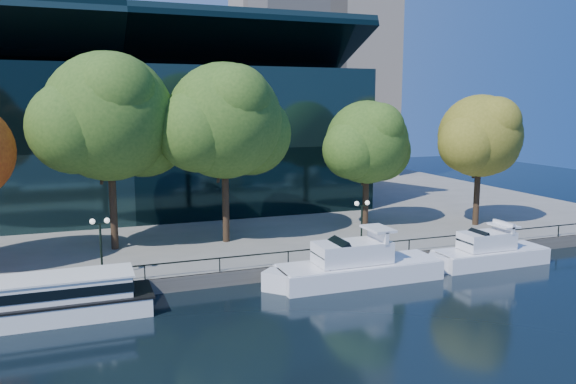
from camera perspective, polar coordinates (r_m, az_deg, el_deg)
name	(u,v)px	position (r m, az deg, el deg)	size (l,w,h in m)	color
ground	(232,301)	(36.39, -5.70, -10.96)	(160.00, 160.00, 0.00)	black
promenade	(157,201)	(71.05, -13.14, -0.91)	(90.00, 67.08, 1.00)	slate
railing	(220,258)	(38.81, -6.97, -6.70)	(88.20, 0.08, 0.99)	black
convention_building	(123,139)	(65.22, -16.38, 5.19)	(50.00, 24.57, 21.43)	black
tour_boat	(13,301)	(35.93, -26.17, -9.95)	(15.99, 3.57, 3.03)	white
cruiser_near	(353,266)	(39.73, 6.60, -7.48)	(13.03, 3.36, 3.77)	white
cruiser_far	(486,252)	(46.14, 19.49, -5.76)	(10.24, 2.84, 3.35)	white
tree_2	(112,119)	(45.29, -17.47, 7.05)	(12.33, 10.11, 15.33)	black
tree_3	(227,123)	(45.94, -6.23, 6.95)	(11.72, 9.61, 14.69)	black
tree_4	(369,144)	(52.15, 8.19, 4.84)	(9.51, 7.80, 11.69)	black
tree_5	(482,138)	(55.35, 19.06, 5.23)	(9.56, 7.84, 12.24)	black
lamp_1	(100,234)	(38.59, -18.52, -4.07)	(1.26, 0.36, 4.03)	black
lamp_2	(362,214)	(43.44, 7.51, -2.26)	(1.26, 0.36, 4.03)	black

